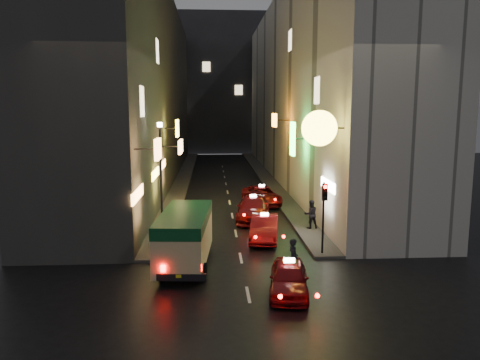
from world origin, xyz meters
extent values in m
plane|color=black|center=(0.00, 0.00, 0.00)|extent=(120.00, 120.00, 0.00)
cube|color=#353330|center=(-8.00, 34.00, 9.00)|extent=(6.00, 52.00, 18.00)
cube|color=#FFAA59|center=(-3.89, 9.00, 5.24)|extent=(0.18, 1.53, 0.99)
cube|color=#FFAA59|center=(-3.47, 18.89, 4.56)|extent=(0.18, 2.37, 0.90)
cube|color=yellow|center=(-4.01, 23.68, 5.61)|extent=(0.18, 1.28, 1.36)
cube|color=#FFAA59|center=(-4.98, 9.50, 3.00)|extent=(0.10, 3.21, 0.55)
cube|color=yellow|center=(-4.98, 16.83, 3.00)|extent=(0.10, 3.42, 0.55)
cube|color=#FFAA59|center=(-4.98, 21.58, 3.00)|extent=(0.10, 3.31, 0.55)
cube|color=#FFE5B2|center=(-4.99, 12.00, 7.50)|extent=(0.06, 1.30, 1.60)
cube|color=#FFE5B2|center=(-4.99, 20.00, 11.00)|extent=(0.06, 1.30, 1.60)
cube|color=beige|center=(8.00, 34.00, 9.00)|extent=(6.00, 52.00, 18.00)
cylinder|color=yellow|center=(3.80, 9.00, 6.20)|extent=(1.71, 0.18, 1.71)
cube|color=#31F643|center=(4.07, 17.89, 5.13)|extent=(0.18, 1.15, 2.25)
cube|color=orange|center=(3.75, 24.73, 6.20)|extent=(0.18, 1.79, 1.09)
cube|color=white|center=(4.98, 11.66, 3.00)|extent=(0.10, 2.90, 0.55)
cube|color=#FFE5B2|center=(4.99, 15.00, 8.20)|extent=(0.06, 1.30, 1.60)
cube|color=#FFE5B2|center=(4.99, 25.00, 12.50)|extent=(0.06, 1.30, 1.60)
cube|color=#323237|center=(0.00, 66.00, 11.00)|extent=(30.00, 10.00, 22.00)
cube|color=#494643|center=(-4.25, 34.00, 0.07)|extent=(1.50, 52.00, 0.15)
cube|color=#494643|center=(4.25, 34.00, 0.07)|extent=(1.50, 52.00, 0.15)
cube|color=#C8B87D|center=(-2.60, 7.54, 1.42)|extent=(2.45, 5.91, 2.12)
cube|color=#0D4320|center=(-2.60, 7.54, 2.24)|extent=(2.48, 5.93, 0.53)
cube|color=black|center=(-2.60, 7.83, 1.64)|extent=(2.31, 3.61, 0.48)
cube|color=black|center=(-2.60, 4.71, 0.51)|extent=(1.99, 0.33, 0.29)
cube|color=#FF0A05|center=(-3.32, 4.64, 0.89)|extent=(0.17, 0.06, 0.27)
cube|color=#FF0A05|center=(-1.88, 4.64, 0.89)|extent=(0.17, 0.06, 0.27)
cylinder|color=black|center=(-3.49, 9.39, 0.37)|extent=(0.21, 0.73, 0.73)
cylinder|color=black|center=(-1.71, 5.70, 0.37)|extent=(0.21, 0.73, 0.73)
imported|color=maroon|center=(1.59, 4.04, 0.73)|extent=(2.55, 4.81, 1.46)
cube|color=white|center=(1.59, 4.04, 1.55)|extent=(0.44, 0.24, 0.16)
sphere|color=#FF0A05|center=(0.94, 1.97, 0.75)|extent=(0.16, 0.16, 0.16)
sphere|color=#FF0A05|center=(2.23, 1.97, 0.75)|extent=(0.16, 0.16, 0.16)
imported|color=maroon|center=(1.48, 11.52, 0.79)|extent=(2.78, 5.24, 1.59)
cube|color=white|center=(1.48, 11.52, 1.68)|extent=(0.44, 0.24, 0.16)
sphere|color=#FF0A05|center=(0.78, 9.25, 0.82)|extent=(0.16, 0.16, 0.16)
sphere|color=#FF0A05|center=(2.18, 9.25, 0.82)|extent=(0.16, 0.16, 0.16)
imported|color=maroon|center=(1.30, 16.32, 0.86)|extent=(2.85, 5.66, 1.73)
cube|color=white|center=(1.30, 16.32, 1.82)|extent=(0.44, 0.23, 0.16)
sphere|color=#FF0A05|center=(0.54, 13.85, 0.89)|extent=(0.16, 0.16, 0.16)
sphere|color=#FF0A05|center=(2.07, 13.85, 0.89)|extent=(0.16, 0.16, 0.16)
imported|color=maroon|center=(2.38, 21.12, 0.79)|extent=(2.68, 5.18, 1.57)
cube|color=white|center=(2.38, 21.12, 1.66)|extent=(0.44, 0.24, 0.16)
sphere|color=#FF0A05|center=(1.68, 18.87, 0.81)|extent=(0.16, 0.16, 0.16)
sphere|color=#FF0A05|center=(3.07, 18.87, 0.81)|extent=(0.16, 0.16, 0.16)
imported|color=black|center=(2.08, 5.82, 0.95)|extent=(0.56, 0.72, 1.91)
imported|color=black|center=(4.44, 13.37, 1.10)|extent=(0.78, 0.55, 1.91)
cylinder|color=black|center=(4.00, 8.60, 1.90)|extent=(0.10, 0.10, 3.50)
cube|color=black|center=(4.00, 8.42, 3.20)|extent=(0.26, 0.18, 0.80)
sphere|color=#FF0A05|center=(4.00, 8.31, 3.47)|extent=(0.18, 0.18, 0.18)
sphere|color=black|center=(4.00, 8.31, 3.20)|extent=(0.17, 0.17, 0.17)
sphere|color=black|center=(4.00, 8.31, 2.93)|extent=(0.17, 0.17, 0.17)
cylinder|color=black|center=(-4.20, 13.00, 3.15)|extent=(0.12, 0.12, 6.00)
cylinder|color=#FFE5BF|center=(-4.20, 13.00, 6.25)|extent=(0.28, 0.28, 0.25)
camera|label=1|loc=(-1.38, -13.15, 7.13)|focal=35.00mm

